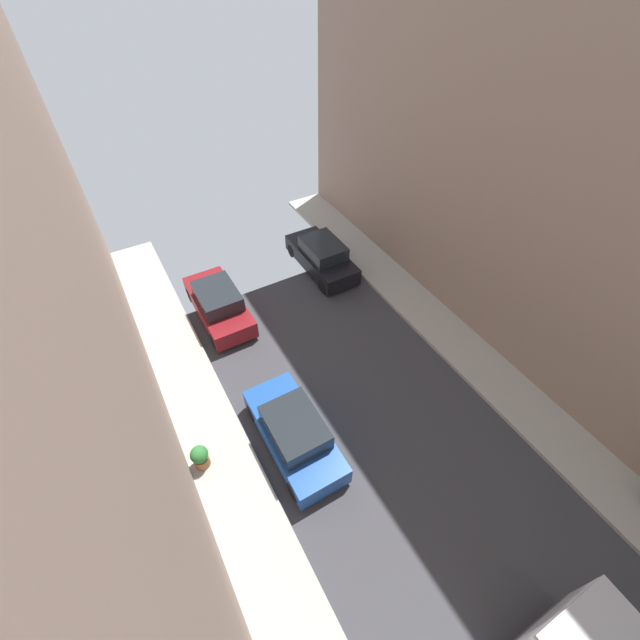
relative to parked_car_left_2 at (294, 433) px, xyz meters
name	(u,v)px	position (x,y,z in m)	size (l,w,h in m)	color
parked_car_left_2	(294,433)	(0.00, 0.00, 0.00)	(1.78, 4.20, 1.57)	#194799
parked_car_left_3	(219,304)	(0.00, 6.91, 0.00)	(1.78, 4.20, 1.57)	maroon
parked_car_right_2	(322,256)	(5.40, 7.61, 0.00)	(1.78, 4.20, 1.57)	black
potted_plant_1	(200,457)	(-2.87, 0.77, -0.10)	(0.55, 0.55, 0.90)	brown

